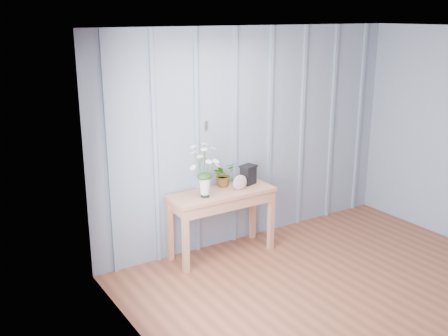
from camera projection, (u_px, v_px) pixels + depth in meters
ground at (396, 322)px, 4.64m from camera, size 4.50×4.50×0.00m
room_shell at (337, 86)px, 4.82m from camera, size 4.00×4.50×2.50m
sideboard at (222, 201)px, 5.78m from camera, size 1.20×0.45×0.75m
daisy_vase at (205, 164)px, 5.47m from camera, size 0.42×0.32×0.59m
spider_plant at (224, 175)px, 5.88m from camera, size 0.27×0.25×0.27m
felt_disc_vessel at (240, 182)px, 5.77m from camera, size 0.18×0.07×0.17m
carved_box at (248, 174)px, 5.96m from camera, size 0.21×0.19×0.22m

